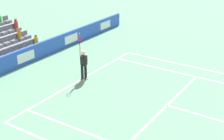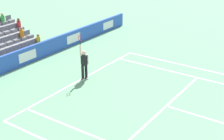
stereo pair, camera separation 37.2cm
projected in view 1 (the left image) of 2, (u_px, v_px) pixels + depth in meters
name	position (u px, v px, depth m)	size (l,w,h in m)	color
line_baseline	(80.00, 80.00, 19.34)	(10.97, 0.10, 0.01)	white
line_service	(167.00, 105.00, 16.58)	(8.23, 0.10, 0.01)	white
line_singles_sideline_right	(204.00, 79.00, 19.52)	(0.10, 11.89, 0.01)	white
line_doubles_sideline_right	(211.00, 71.00, 20.58)	(0.10, 11.89, 0.01)	white
line_centre_mark	(81.00, 80.00, 19.29)	(0.10, 0.20, 0.01)	white
sponsor_barrier	(25.00, 56.00, 21.37)	(22.60, 0.22, 1.09)	blue
tennis_player	(84.00, 64.00, 19.02)	(0.51, 0.42, 2.85)	black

